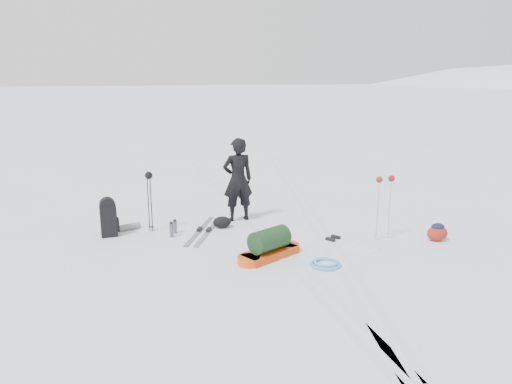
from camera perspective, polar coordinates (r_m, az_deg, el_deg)
ground at (r=9.99m, az=1.66°, el=-5.47°), size 200.00×200.00×0.00m
snow_hill_backdrop at (r=134.66m, az=20.14°, el=-19.58°), size 359.50×192.00×162.45m
ski_tracks at (r=10.95m, az=3.68°, el=-3.73°), size 3.38×17.97×0.01m
skier at (r=11.04m, az=-2.10°, el=1.42°), size 0.73×0.52×1.86m
pulk_sled at (r=9.02m, az=1.54°, el=-6.23°), size 1.42×1.07×0.54m
expedition_rucksack at (r=10.55m, az=-16.23°, el=-2.85°), size 0.79×0.63×0.81m
ski_poles_black at (r=10.47m, az=-12.14°, el=1.05°), size 0.16×0.16×1.27m
ski_poles_silver at (r=10.05m, az=14.53°, el=0.63°), size 0.41×0.18×1.29m
touring_skis_grey at (r=10.54m, az=-5.96°, el=-4.41°), size 1.00×1.94×0.07m
touring_skis_white at (r=10.07m, az=8.80°, el=-5.38°), size 1.37×1.72×0.07m
rope_coil at (r=8.81m, az=7.96°, el=-8.09°), size 0.56×0.56×0.07m
small_daypack at (r=10.52m, az=20.02°, el=-4.34°), size 0.45×0.36×0.36m
thermos_pair at (r=10.35m, az=-9.44°, el=-4.11°), size 0.19×0.33×0.32m
stuff_sack at (r=10.72m, az=-3.92°, el=-3.45°), size 0.47×0.41×0.24m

